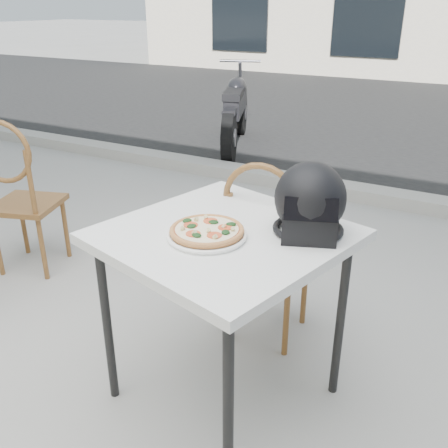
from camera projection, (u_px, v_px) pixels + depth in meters
The scene contains 10 objects.
ground at pixel (132, 381), 2.45m from camera, with size 80.00×80.00×0.00m, color #A19F99.
street_asphalt at pixel (403, 116), 8.06m from camera, with size 30.00×8.00×0.00m, color black.
curb at pixel (325, 187), 4.83m from camera, with size 30.00×0.25×0.12m, color gray.
cafe_table_main at pixel (224, 248), 2.06m from camera, with size 1.09×1.09×0.85m.
plate at pixel (207, 235), 1.98m from camera, with size 0.38×0.38×0.02m.
pizza at pixel (207, 230), 1.97m from camera, with size 0.39×0.39×0.04m.
helmet at pixel (310, 203), 1.97m from camera, with size 0.37×0.38×0.29m.
cafe_chair_main at pixel (266, 244), 2.53m from camera, with size 0.42×0.42×1.03m.
cafe_chair_side at pixel (17, 189), 3.22m from camera, with size 0.52×0.52×1.07m.
motorcycle at pixel (236, 112), 6.18m from camera, with size 0.87×1.95×1.02m.
Camera 1 is at (1.31, -1.47, 1.70)m, focal length 40.00 mm.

